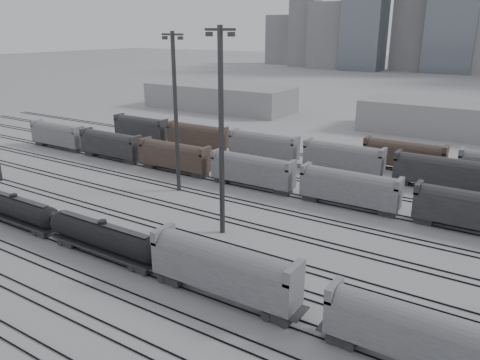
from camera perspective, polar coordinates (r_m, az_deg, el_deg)
The scene contains 12 objects.
ground at distance 51.20m, azimuth -8.69°, elevation -12.56°, with size 900.00×900.00×0.00m, color #B0B0B4.
tracks at distance 63.76m, azimuth 1.68°, elevation -5.84°, with size 220.00×71.50×0.16m.
tank_car_a at distance 70.92m, azimuth -25.71°, elevation -3.09°, with size 17.34×2.89×4.29m.
tank_car_b at distance 57.56m, azimuth -16.27°, elevation -6.66°, with size 17.79×2.96×4.40m.
hopper_car_a at distance 46.67m, azimuth -2.06°, elevation -10.55°, with size 16.10×3.20×5.76m.
hopper_car_b at distance 40.88m, azimuth 20.72°, elevation -16.97°, with size 14.55×2.89×5.20m.
light_mast_b at distance 75.63m, azimuth -7.86°, elevation 8.46°, with size 4.08×0.65×25.48m.
light_mast_c at distance 58.29m, azimuth -2.30°, elevation 6.19°, with size 4.20×0.67×26.25m.
bg_string_near at distance 72.01m, azimuth 13.17°, elevation -1.15°, with size 151.00×3.00×5.60m.
bg_string_mid at distance 84.70m, azimuth 23.26°, elevation 0.72°, with size 151.00×3.00×5.60m.
warehouse_left at distance 157.57m, azimuth -2.61°, elevation 10.04°, with size 50.00×18.00×8.00m, color #969698.
warehouse_mid at distance 131.00m, azimuth 23.55°, elevation 6.94°, with size 40.00×18.00×8.00m, color #969698.
Camera 1 is at (29.77, -32.64, 25.89)m, focal length 35.00 mm.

